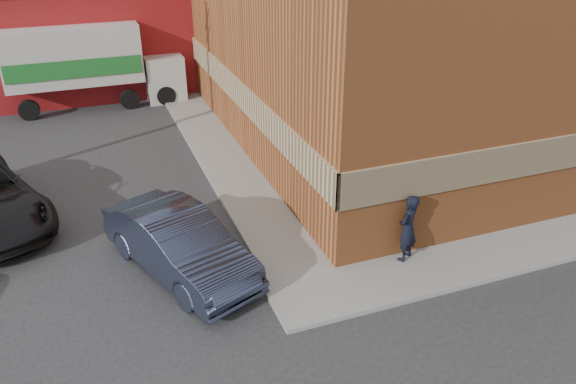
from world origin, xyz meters
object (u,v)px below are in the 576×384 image
object	(u,v)px
sedan	(179,244)
warehouse	(25,32)
man	(408,228)
brick_building	(405,11)
box_truck	(90,60)

from	to	relation	value
sedan	warehouse	bearing A→B (deg)	79.74
man	brick_building	bearing A→B (deg)	-152.31
brick_building	box_truck	world-z (taller)	brick_building
sedan	box_truck	distance (m)	14.68
box_truck	sedan	bearing A→B (deg)	-85.89
box_truck	warehouse	bearing A→B (deg)	124.14
warehouse	man	distance (m)	22.39
warehouse	man	xyz separation A→B (m)	(9.38, -20.25, -1.77)
brick_building	box_truck	xyz separation A→B (m)	(-11.77, 7.00, -2.53)
warehouse	box_truck	distance (m)	4.89
man	box_truck	size ratio (longest dim) A/B	0.24
warehouse	man	world-z (taller)	warehouse
man	box_truck	world-z (taller)	box_truck
warehouse	sedan	distance (m)	19.07
brick_building	warehouse	world-z (taller)	brick_building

